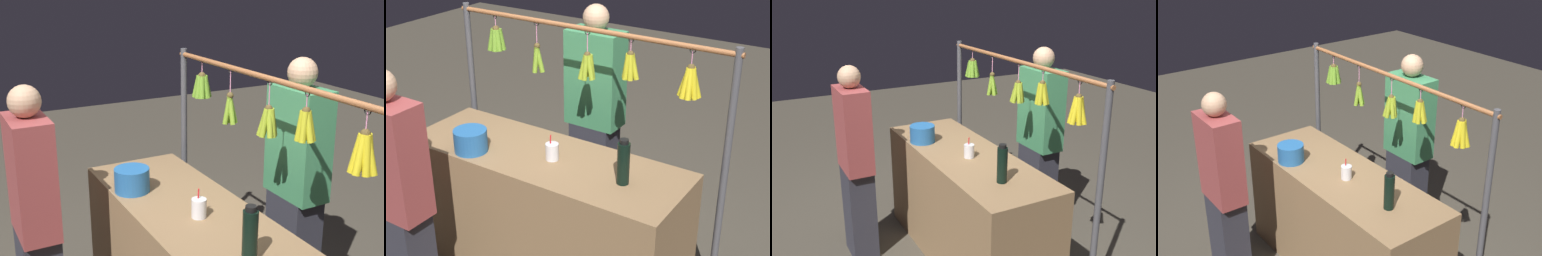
# 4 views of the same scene
# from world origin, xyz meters

# --- Properties ---
(market_counter) EXTENTS (1.80, 0.62, 0.90)m
(market_counter) POSITION_xyz_m (0.00, 0.00, 0.45)
(market_counter) COLOR olive
(market_counter) RESTS_ON ground
(display_rack) EXTENTS (2.01, 0.14, 1.63)m
(display_rack) POSITION_xyz_m (-0.01, -0.44, 1.17)
(display_rack) COLOR #4C4C51
(display_rack) RESTS_ON ground
(water_bottle) EXTENTS (0.07, 0.07, 0.27)m
(water_bottle) POSITION_xyz_m (-0.56, 0.03, 1.03)
(water_bottle) COLOR black
(water_bottle) RESTS_ON market_counter
(blue_bucket) EXTENTS (0.21, 0.21, 0.14)m
(blue_bucket) POSITION_xyz_m (0.41, 0.19, 0.97)
(blue_bucket) COLOR #2663A7
(blue_bucket) RESTS_ON market_counter
(drink_cup) EXTENTS (0.08, 0.08, 0.15)m
(drink_cup) POSITION_xyz_m (-0.07, 0.01, 0.95)
(drink_cup) COLOR silver
(drink_cup) RESTS_ON market_counter
(vendor_person) EXTENTS (0.39, 0.21, 1.66)m
(vendor_person) POSITION_xyz_m (0.12, -0.79, 0.82)
(vendor_person) COLOR #2D2D38
(vendor_person) RESTS_ON ground
(customer_person) EXTENTS (0.38, 0.20, 1.58)m
(customer_person) POSITION_xyz_m (0.45, 0.74, 0.78)
(customer_person) COLOR #2D2D38
(customer_person) RESTS_ON ground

